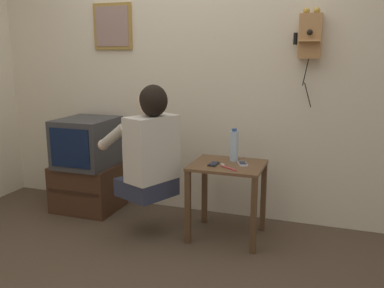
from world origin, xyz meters
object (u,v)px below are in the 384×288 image
(cell_phone_held, at_px, (214,164))
(toothbrush, at_px, (228,167))
(framed_picture, at_px, (113,26))
(water_bottle, at_px, (234,146))
(television, at_px, (87,142))
(wall_phone_antique, at_px, (310,36))
(person, at_px, (149,146))
(cell_phone_spare, at_px, (243,164))

(cell_phone_held, distance_m, toothbrush, 0.14)
(framed_picture, bearing_deg, water_bottle, -15.53)
(television, distance_m, framed_picture, 1.07)
(television, distance_m, wall_phone_antique, 2.09)
(person, bearing_deg, water_bottle, -40.50)
(television, relative_size, framed_picture, 1.27)
(cell_phone_spare, height_order, toothbrush, toothbrush)
(framed_picture, height_order, water_bottle, framed_picture)
(person, bearing_deg, toothbrush, -60.74)
(person, height_order, television, person)
(cell_phone_held, relative_size, water_bottle, 0.49)
(framed_picture, distance_m, toothbrush, 1.72)
(wall_phone_antique, distance_m, toothbrush, 1.19)
(person, xyz_separation_m, cell_phone_spare, (0.68, 0.20, -0.13))
(television, distance_m, cell_phone_spare, 1.46)
(water_bottle, height_order, toothbrush, water_bottle)
(water_bottle, bearing_deg, cell_phone_held, -125.59)
(framed_picture, bearing_deg, person, -44.60)
(television, xyz_separation_m, water_bottle, (1.36, -0.04, 0.08))
(wall_phone_antique, height_order, cell_phone_spare, wall_phone_antique)
(wall_phone_antique, xyz_separation_m, cell_phone_held, (-0.62, -0.46, -0.95))
(wall_phone_antique, relative_size, cell_phone_held, 6.00)
(cell_phone_held, relative_size, cell_phone_spare, 0.91)
(person, xyz_separation_m, wall_phone_antique, (1.10, 0.58, 0.82))
(framed_picture, bearing_deg, cell_phone_spare, -17.84)
(wall_phone_antique, relative_size, framed_picture, 1.85)
(person, height_order, toothbrush, person)
(water_bottle, bearing_deg, television, 178.35)
(cell_phone_held, height_order, toothbrush, toothbrush)
(wall_phone_antique, bearing_deg, toothbrush, -133.39)
(person, height_order, cell_phone_spare, person)
(person, relative_size, cell_phone_held, 6.94)
(television, relative_size, toothbrush, 3.65)
(cell_phone_spare, distance_m, toothbrush, 0.17)
(television, height_order, toothbrush, television)
(toothbrush, bearing_deg, television, 112.38)
(water_bottle, bearing_deg, person, -154.39)
(wall_phone_antique, distance_m, framed_picture, 1.73)
(person, relative_size, television, 1.67)
(cell_phone_held, xyz_separation_m, water_bottle, (0.12, 0.16, 0.12))
(person, bearing_deg, cell_phone_held, -51.96)
(framed_picture, xyz_separation_m, toothbrush, (1.23, -0.57, -1.06))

